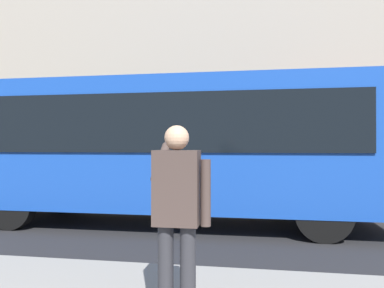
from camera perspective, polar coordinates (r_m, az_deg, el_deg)
ground_plane at (r=8.33m, az=6.64°, el=-11.87°), size 60.00×60.00×0.00m
building_facade_far at (r=15.57m, az=8.02°, el=15.78°), size 28.00×1.55×12.00m
red_bus at (r=8.04m, az=-3.63°, el=-0.22°), size 9.05×2.54×3.08m
pedestrian_photographer at (r=3.32m, az=-2.27°, el=-9.42°), size 0.53×0.52×1.70m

